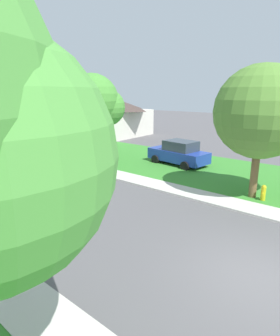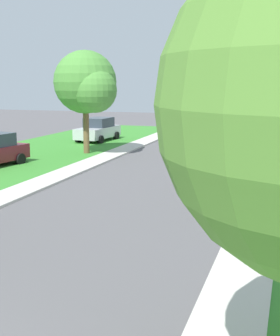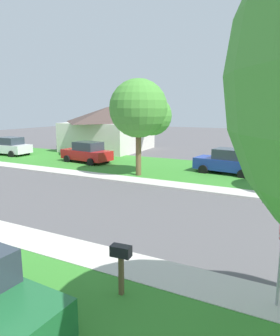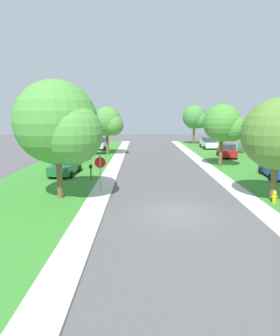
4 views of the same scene
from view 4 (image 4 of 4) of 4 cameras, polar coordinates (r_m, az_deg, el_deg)
name	(u,v)px [view 4 (image 4 of 4)]	position (r m, az deg, el deg)	size (l,w,h in m)	color
ground_plane	(178,214)	(15.56, 7.62, -9.16)	(120.00, 120.00, 0.00)	#565456
sidewalk_east	(210,170)	(27.83, 13.98, -0.33)	(1.40, 56.00, 0.10)	beige
lawn_east	(259,170)	(29.33, 22.92, -0.33)	(8.00, 56.00, 0.08)	#38842D
sidewalk_west	(112,170)	(27.13, -5.66, -0.34)	(1.40, 56.00, 0.10)	beige
lawn_west	(63,170)	(27.98, -15.28, -0.35)	(8.00, 56.00, 0.08)	#38842D
stop_sign_far_corner	(100,165)	(19.40, -8.12, 0.62)	(0.92, 0.92, 2.77)	#9E9EA3
car_white_near_corner	(208,143)	(44.77, 13.64, 4.91)	(2.08, 4.32, 1.76)	white
car_red_far_down_street	(227,151)	(36.07, 17.09, 3.35)	(2.48, 4.51, 1.76)	red
car_blue_driveway_right	(277,168)	(26.06, 25.99, -0.02)	(2.42, 4.49, 1.76)	#1E389E
car_green_across_road	(65,165)	(25.52, -14.93, 0.51)	(2.18, 4.37, 1.76)	#1E6033
car_maroon_behind_trees	(76,154)	(32.10, -12.87, 2.68)	(2.50, 4.52, 1.76)	maroon
car_silver_kerbside_mid	(100,144)	(43.23, -8.11, 4.90)	(2.24, 4.40, 1.76)	silver
tree_corner_large	(196,118)	(50.41, 11.17, 9.93)	(4.39, 4.08, 6.82)	brown
tree_across_left	(224,124)	(29.19, 16.71, 8.45)	(4.02, 3.74, 6.30)	brown
tree_sidewalk_mid	(108,122)	(36.78, -6.45, 9.15)	(4.04, 3.76, 6.25)	brown
tree_sidewalk_far	(60,125)	(17.67, -15.83, 8.31)	(5.42, 5.04, 7.33)	brown
house_right_setback	(279,137)	(41.44, 26.27, 5.73)	(9.41, 8.27, 4.60)	silver
fire_hydrant	(274,197)	(18.69, 25.46, -5.30)	(0.38, 0.22, 0.83)	gold
mailbox	(91,168)	(22.94, -9.97, -0.07)	(0.28, 0.50, 1.31)	brown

